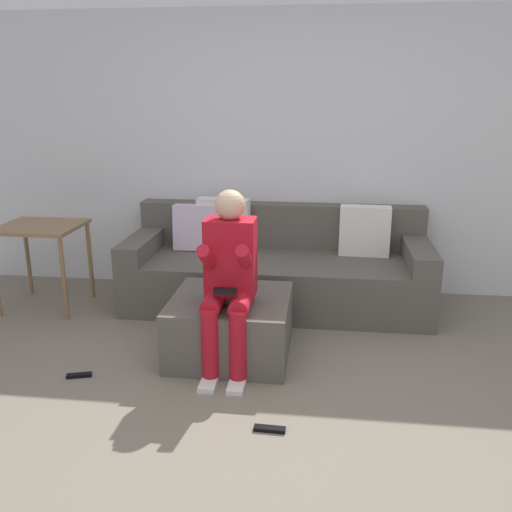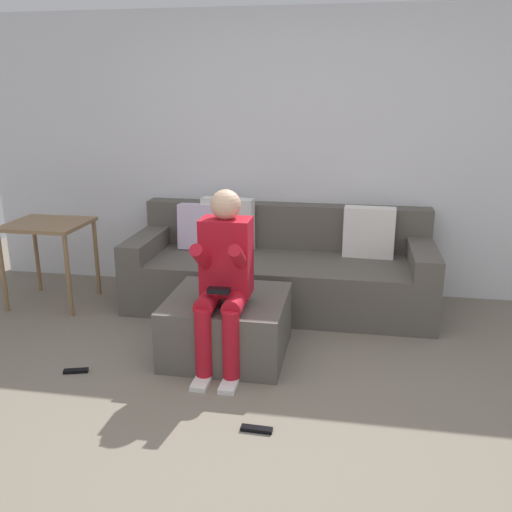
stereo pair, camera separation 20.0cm
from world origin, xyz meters
name	(u,v)px [view 1 (the left image)]	position (x,y,z in m)	size (l,w,h in m)	color
ground_plane	(258,440)	(0.00, 0.00, 0.00)	(7.45, 7.45, 0.00)	slate
wall_back	(292,155)	(0.00, 2.42, 1.20)	(5.73, 0.10, 2.40)	silver
couch_sectional	(276,269)	(-0.08, 1.97, 0.30)	(2.47, 0.93, 0.87)	#59544C
ottoman	(231,326)	(-0.30, 0.97, 0.20)	(0.79, 0.77, 0.41)	#59544C
person_seated	(229,273)	(-0.28, 0.79, 0.64)	(0.32, 0.57, 1.16)	red
side_table	(41,237)	(-1.98, 1.65, 0.60)	(0.63, 0.56, 0.70)	olive
remote_near_ottoman	(270,429)	(0.05, 0.09, 0.01)	(0.17, 0.05, 0.02)	black
remote_by_storage_bin	(79,375)	(-1.20, 0.52, 0.01)	(0.15, 0.04, 0.02)	black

